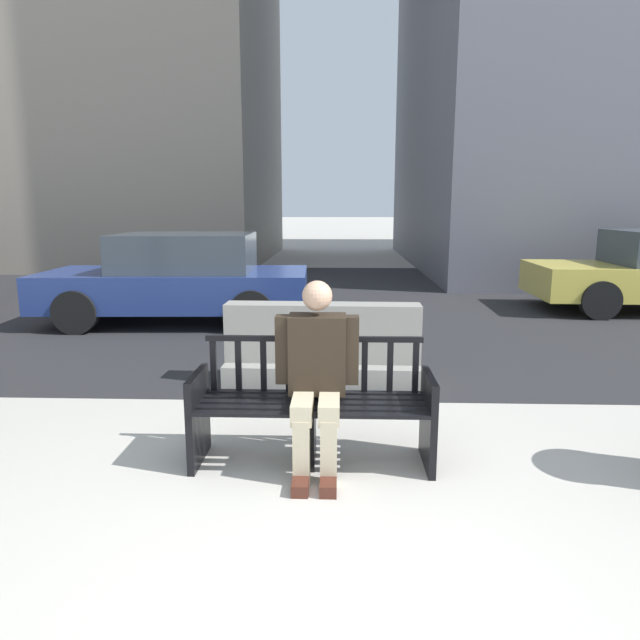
# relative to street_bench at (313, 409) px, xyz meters

# --- Properties ---
(ground_plane) EXTENTS (200.00, 200.00, 0.00)m
(ground_plane) POSITION_rel_street_bench_xyz_m (0.06, -1.41, -0.40)
(ground_plane) COLOR #B7B2A8
(street_asphalt) EXTENTS (120.00, 12.00, 0.01)m
(street_asphalt) POSITION_rel_street_bench_xyz_m (0.06, 7.29, -0.39)
(street_asphalt) COLOR #28282B
(street_asphalt) RESTS_ON ground
(street_bench) EXTENTS (1.69, 0.53, 0.88)m
(street_bench) POSITION_rel_street_bench_xyz_m (0.00, 0.00, 0.00)
(street_bench) COLOR black
(street_bench) RESTS_ON ground
(seated_person) EXTENTS (0.58, 0.72, 1.31)m
(seated_person) POSITION_rel_street_bench_xyz_m (0.03, -0.06, 0.29)
(seated_person) COLOR #2D2319
(seated_person) RESTS_ON ground
(jersey_barrier_centre) EXTENTS (2.01, 0.72, 0.84)m
(jersey_barrier_centre) POSITION_rel_street_bench_xyz_m (0.01, 1.88, -0.06)
(jersey_barrier_centre) COLOR gray
(jersey_barrier_centre) RESTS_ON ground
(car_sedan_mid) EXTENTS (4.17, 2.04, 1.40)m
(car_sedan_mid) POSITION_rel_street_bench_xyz_m (-2.35, 4.99, 0.30)
(car_sedan_mid) COLOR navy
(car_sedan_mid) RESTS_ON ground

